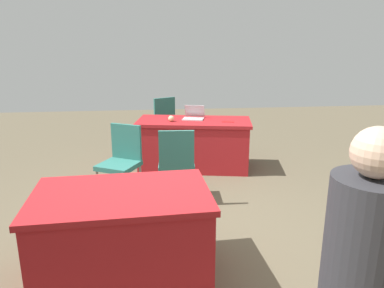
{
  "coord_description": "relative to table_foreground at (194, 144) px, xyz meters",
  "views": [
    {
      "loc": [
        0.26,
        3.52,
        1.96
      ],
      "look_at": [
        -0.15,
        -0.2,
        0.9
      ],
      "focal_mm": 34.23,
      "sensor_mm": 36.0,
      "label": 1
    }
  ],
  "objects": [
    {
      "name": "chair_near_front",
      "position": [
        1.04,
        1.1,
        0.16
      ],
      "size": [
        0.6,
        0.6,
        0.95
      ],
      "rotation": [
        0.0,
        0.0,
        -0.49
      ],
      "color": "#9E9993",
      "rests_on": "ground"
    },
    {
      "name": "chair_tucked_right",
      "position": [
        0.47,
        -1.19,
        0.17
      ],
      "size": [
        0.59,
        0.59,
        0.97
      ],
      "rotation": [
        0.0,
        0.0,
        3.59
      ],
      "color": "#9E9993",
      "rests_on": "ground"
    },
    {
      "name": "table_foreground",
      "position": [
        0.0,
        0.0,
        0.0
      ],
      "size": [
        1.86,
        1.08,
        0.77
      ],
      "rotation": [
        0.0,
        0.0,
        -0.18
      ],
      "color": "#AD1E23",
      "rests_on": "ground"
    },
    {
      "name": "table_mid_left",
      "position": [
        0.91,
        2.73,
        0.0
      ],
      "size": [
        1.48,
        0.99,
        0.77
      ],
      "rotation": [
        0.0,
        0.0,
        0.05
      ],
      "color": "#AD1E23",
      "rests_on": "ground"
    },
    {
      "name": "ground_plane",
      "position": [
        0.38,
        2.0,
        -0.39
      ],
      "size": [
        14.4,
        14.4,
        0.0
      ],
      "primitive_type": "plane",
      "color": "brown"
    },
    {
      "name": "chair_tucked_left",
      "position": [
        0.36,
        1.28,
        0.16
      ],
      "size": [
        0.46,
        0.46,
        0.95
      ],
      "rotation": [
        0.0,
        0.0,
        3.09
      ],
      "color": "#9E9993",
      "rests_on": "ground"
    },
    {
      "name": "yarn_ball",
      "position": [
        0.36,
        0.06,
        0.43
      ],
      "size": [
        0.09,
        0.09,
        0.09
      ],
      "primitive_type": "sphere",
      "color": "beige",
      "rests_on": "table_foreground"
    },
    {
      "name": "scissors_red",
      "position": [
        -0.5,
        0.19,
        0.39
      ],
      "size": [
        0.18,
        0.07,
        0.01
      ],
      "primitive_type": "cube",
      "rotation": [
        0.0,
        0.0,
        2.93
      ],
      "color": "red",
      "rests_on": "table_foreground"
    },
    {
      "name": "laptop_silver",
      "position": [
        -0.01,
        -0.09,
        0.42
      ],
      "size": [
        0.39,
        0.37,
        0.21
      ],
      "rotation": [
        0.0,
        0.0,
        -0.28
      ],
      "color": "silver",
      "rests_on": "table_foreground"
    },
    {
      "name": "person_attendee_browsing",
      "position": [
        -0.26,
        4.21,
        0.52
      ],
      "size": [
        0.42,
        0.42,
        1.63
      ],
      "rotation": [
        0.0,
        0.0,
        4.42
      ],
      "color": "#26262D",
      "rests_on": "ground"
    }
  ]
}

